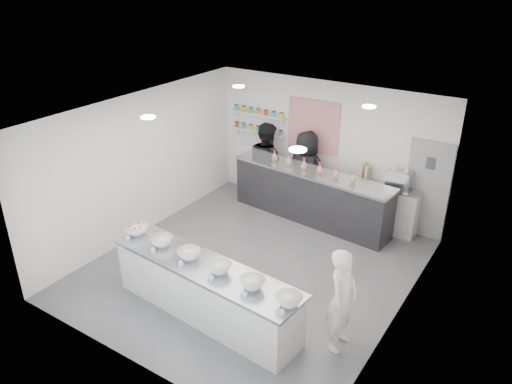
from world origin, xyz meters
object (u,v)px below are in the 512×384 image
prep_counter (205,290)px  back_bar (310,196)px  staff_right (306,173)px  espresso_machine (399,180)px  staff_left (267,163)px  espresso_ledge (385,208)px  woman_prep (342,300)px

prep_counter → back_bar: (-0.12, 3.89, 0.11)m
prep_counter → staff_right: (-0.41, 4.18, 0.49)m
espresso_machine → staff_left: size_ratio=0.25×
prep_counter → staff_left: (-1.42, 4.14, 0.51)m
espresso_ledge → prep_counter: bearing=-108.2°
back_bar → staff_right: size_ratio=1.94×
staff_left → staff_right: bearing=-155.5°
espresso_ledge → staff_left: staff_left is taller
back_bar → woman_prep: 4.05m
woman_prep → staff_right: size_ratio=0.85×
espresso_machine → staff_right: bearing=-175.0°
prep_counter → woman_prep: bearing=18.8°
prep_counter → espresso_ledge: 4.59m
staff_right → espresso_ledge: bearing=-174.5°
back_bar → espresso_machine: 1.94m
espresso_machine → woman_prep: size_ratio=0.30×
back_bar → staff_right: bearing=140.5°
back_bar → espresso_machine: size_ratio=7.64×
prep_counter → espresso_machine: 4.72m
espresso_ledge → woman_prep: (0.69, -3.82, 0.32)m
back_bar → staff_right: (-0.29, 0.29, 0.39)m
staff_left → back_bar: bearing=-168.4°
prep_counter → staff_right: staff_right is taller
back_bar → staff_left: bearing=174.5°
prep_counter → back_bar: bearing=96.7°
back_bar → staff_left: (-1.30, 0.25, 0.40)m
staff_left → staff_right: (1.01, 0.03, -0.02)m
staff_right → prep_counter: bearing=95.5°
woman_prep → staff_left: bearing=43.2°
woman_prep → staff_left: 5.07m
staff_left → staff_right: size_ratio=1.02×
prep_counter → staff_right: 4.22m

